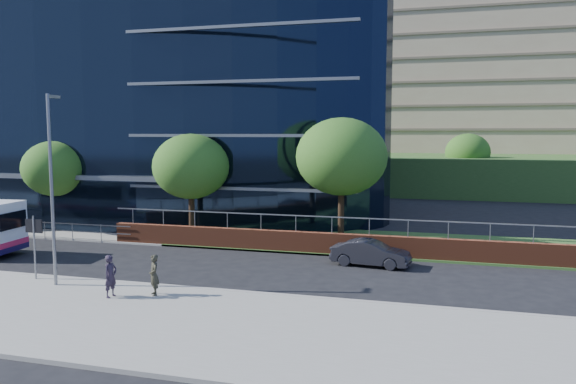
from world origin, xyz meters
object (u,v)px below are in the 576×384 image
(tree_far_d, at_px, (342,157))
(streetlight_east, at_px, (52,184))
(parked_car, at_px, (371,253))
(tree_far_b, at_px, (55,169))
(pedestrian, at_px, (111,276))
(street_sign, at_px, (34,234))
(tree_far_c, at_px, (191,167))
(pedestrian_b, at_px, (154,275))
(tree_dist_e, at_px, (468,152))

(tree_far_d, bearing_deg, streetlight_east, -129.40)
(parked_car, bearing_deg, streetlight_east, 128.55)
(tree_far_b, height_order, streetlight_east, streetlight_east)
(tree_far_d, bearing_deg, pedestrian, -117.09)
(parked_car, bearing_deg, tree_far_d, 33.88)
(street_sign, relative_size, tree_far_c, 0.43)
(street_sign, distance_m, pedestrian_b, 6.45)
(tree_far_b, bearing_deg, streetlight_east, -52.37)
(pedestrian, bearing_deg, tree_far_d, -17.90)
(street_sign, xyz_separation_m, tree_far_d, (11.50, 11.59, 3.04))
(pedestrian_b, bearing_deg, parked_car, 94.11)
(streetlight_east, height_order, parked_car, streetlight_east)
(tree_far_b, height_order, tree_far_c, tree_far_c)
(streetlight_east, height_order, pedestrian_b, streetlight_east)
(tree_dist_e, bearing_deg, pedestrian_b, -107.31)
(street_sign, height_order, pedestrian, street_sign)
(tree_far_d, bearing_deg, parked_car, -63.01)
(parked_car, xyz_separation_m, pedestrian, (-9.05, -8.56, 0.34))
(tree_far_b, xyz_separation_m, pedestrian, (12.28, -12.63, -3.23))
(street_sign, xyz_separation_m, pedestrian_b, (6.28, -0.84, -1.19))
(tree_far_b, distance_m, pedestrian, 17.91)
(street_sign, distance_m, tree_far_c, 11.14)
(street_sign, bearing_deg, pedestrian, -17.92)
(tree_far_c, relative_size, pedestrian, 3.91)
(streetlight_east, bearing_deg, tree_dist_e, 66.89)
(tree_far_d, bearing_deg, pedestrian_b, -112.78)
(tree_far_c, height_order, pedestrian_b, tree_far_c)
(street_sign, xyz_separation_m, tree_far_b, (-7.50, 11.09, 2.06))
(tree_far_c, bearing_deg, pedestrian, -79.35)
(parked_car, bearing_deg, tree_far_b, 86.09)
(tree_far_d, distance_m, parked_car, 6.86)
(streetlight_east, distance_m, pedestrian, 4.86)
(tree_dist_e, relative_size, parked_car, 1.68)
(pedestrian, bearing_deg, parked_car, -37.39)
(tree_far_c, bearing_deg, street_sign, -103.29)
(tree_far_b, distance_m, tree_far_d, 19.03)
(tree_dist_e, relative_size, pedestrian, 3.91)
(tree_far_c, xyz_separation_m, pedestrian_b, (3.78, -11.43, -3.58))
(tree_far_d, relative_size, streetlight_east, 0.93)
(tree_far_d, distance_m, pedestrian_b, 14.13)
(tree_far_d, bearing_deg, street_sign, -134.78)
(tree_dist_e, height_order, pedestrian, tree_dist_e)
(tree_far_d, xyz_separation_m, pedestrian_b, (-5.22, -12.43, -4.23))
(street_sign, xyz_separation_m, tree_far_c, (2.50, 10.59, 2.39))
(parked_car, bearing_deg, street_sign, 123.79)
(street_sign, bearing_deg, tree_dist_e, 64.88)
(street_sign, xyz_separation_m, parked_car, (13.83, 7.01, -1.51))
(tree_far_b, xyz_separation_m, streetlight_east, (9.00, -11.67, 0.23))
(tree_far_b, height_order, pedestrian, tree_far_b)
(tree_dist_e, xyz_separation_m, pedestrian_b, (-13.22, -42.43, -3.58))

